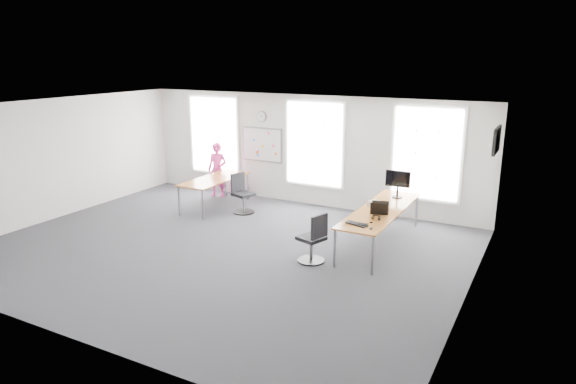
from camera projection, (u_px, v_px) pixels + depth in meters
The scene contains 24 objects.
floor at pixel (222, 249), 10.99m from camera, with size 10.00×10.00×0.00m, color #27282D.
ceiling at pixel (217, 108), 10.21m from camera, with size 10.00×10.00×0.00m, color white.
wall_back at pixel (305, 150), 14.02m from camera, with size 10.00×10.00×0.00m, color silver.
wall_front at pixel (54, 241), 7.19m from camera, with size 10.00×10.00×0.00m, color silver.
wall_left at pixel (56, 159), 12.87m from camera, with size 10.00×10.00×0.00m, color silver.
wall_right at pixel (473, 215), 8.34m from camera, with size 10.00×10.00×0.00m, color silver.
window_left at pixel (214, 135), 15.30m from camera, with size 1.60×0.06×2.20m, color silver.
window_mid at pixel (315, 144), 13.80m from camera, with size 1.60×0.06×2.20m, color silver.
window_right at pixel (427, 154), 12.44m from camera, with size 1.60×0.06×2.20m, color silver.
desk_right at pixel (381, 211), 11.05m from camera, with size 0.89×3.33×0.81m.
desk_left at pixel (215, 181), 13.82m from camera, with size 0.88×2.21×0.81m.
chair_right at pixel (313, 241), 10.18m from camera, with size 0.58×0.58×1.02m.
chair_left at pixel (242, 195), 13.44m from camera, with size 0.58×0.58×1.04m.
person at pixel (217, 170), 14.87m from camera, with size 0.58×0.38×1.58m, color #E4378F.
whiteboard at pixel (262, 145), 14.59m from camera, with size 1.20×0.03×0.90m, color silver.
wall_clock at pixel (262, 116), 14.38m from camera, with size 0.30×0.30×0.04m, color gray.
tv at pixel (497, 140), 10.71m from camera, with size 0.06×0.90×0.55m, color black.
keyboard at pixel (357, 224), 10.03m from camera, with size 0.46×0.16×0.02m, color black.
mouse at pixel (371, 228), 9.75m from camera, with size 0.07×0.11×0.04m, color black.
lens_cap at pixel (371, 223), 10.14m from camera, with size 0.06×0.06×0.01m, color black.
headphones at pixel (376, 218), 10.31m from camera, with size 0.18×0.09×0.10m.
laptop_sleeve at pixel (380, 208), 10.61m from camera, with size 0.36×0.27×0.29m.
paper_stack at pixel (377, 204), 11.19m from camera, with size 0.34×0.26×0.12m, color beige.
monitor at pixel (398, 181), 11.83m from camera, with size 0.58×0.24×0.64m.
Camera 1 is at (6.07, -8.44, 4.03)m, focal length 32.00 mm.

